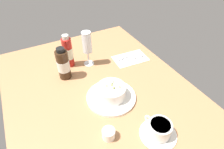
{
  "coord_description": "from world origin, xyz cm",
  "views": [
    {
      "loc": [
        -59.21,
        24.73,
        63.67
      ],
      "look_at": [
        -1.78,
        -5.7,
        8.77
      ],
      "focal_mm": 30.21,
      "sensor_mm": 36.0,
      "label": 1
    }
  ],
  "objects_px": {
    "sauce_bottle_brown": "(63,64)",
    "porridge_bowl": "(111,93)",
    "wine_glass": "(87,44)",
    "coffee_cup": "(159,130)",
    "creamer_jug": "(109,134)",
    "cutlery_setting": "(130,58)",
    "sauce_bottle_red": "(68,52)"
  },
  "relations": [
    {
      "from": "cutlery_setting",
      "to": "creamer_jug",
      "type": "height_order",
      "value": "creamer_jug"
    },
    {
      "from": "wine_glass",
      "to": "sauce_bottle_red",
      "type": "relative_size",
      "value": 1.06
    },
    {
      "from": "coffee_cup",
      "to": "wine_glass",
      "type": "xyz_separation_m",
      "value": [
        0.54,
        0.06,
        0.1
      ]
    },
    {
      "from": "coffee_cup",
      "to": "sauce_bottle_red",
      "type": "relative_size",
      "value": 0.77
    },
    {
      "from": "sauce_bottle_red",
      "to": "porridge_bowl",
      "type": "bearing_deg",
      "value": -165.35
    },
    {
      "from": "creamer_jug",
      "to": "sauce_bottle_brown",
      "type": "distance_m",
      "value": 0.42
    },
    {
      "from": "sauce_bottle_red",
      "to": "coffee_cup",
      "type": "bearing_deg",
      "value": -164.94
    },
    {
      "from": "porridge_bowl",
      "to": "cutlery_setting",
      "type": "relative_size",
      "value": 1.11
    },
    {
      "from": "creamer_jug",
      "to": "wine_glass",
      "type": "relative_size",
      "value": 0.29
    },
    {
      "from": "cutlery_setting",
      "to": "wine_glass",
      "type": "xyz_separation_m",
      "value": [
        0.07,
        0.23,
        0.12
      ]
    },
    {
      "from": "sauce_bottle_brown",
      "to": "porridge_bowl",
      "type": "bearing_deg",
      "value": -150.18
    },
    {
      "from": "sauce_bottle_red",
      "to": "sauce_bottle_brown",
      "type": "bearing_deg",
      "value": 149.0
    },
    {
      "from": "porridge_bowl",
      "to": "sauce_bottle_brown",
      "type": "distance_m",
      "value": 0.28
    },
    {
      "from": "coffee_cup",
      "to": "sauce_bottle_brown",
      "type": "height_order",
      "value": "sauce_bottle_brown"
    },
    {
      "from": "coffee_cup",
      "to": "sauce_bottle_brown",
      "type": "bearing_deg",
      "value": 22.98
    },
    {
      "from": "porridge_bowl",
      "to": "creamer_jug",
      "type": "relative_size",
      "value": 3.94
    },
    {
      "from": "porridge_bowl",
      "to": "wine_glass",
      "type": "distance_m",
      "value": 0.31
    },
    {
      "from": "sauce_bottle_brown",
      "to": "wine_glass",
      "type": "bearing_deg",
      "value": -71.8
    },
    {
      "from": "porridge_bowl",
      "to": "coffee_cup",
      "type": "xyz_separation_m",
      "value": [
        -0.25,
        -0.07,
        -0.0
      ]
    },
    {
      "from": "sauce_bottle_brown",
      "to": "sauce_bottle_red",
      "type": "bearing_deg",
      "value": -31.0
    },
    {
      "from": "wine_glass",
      "to": "creamer_jug",
      "type": "bearing_deg",
      "value": 166.46
    },
    {
      "from": "coffee_cup",
      "to": "sauce_bottle_brown",
      "type": "relative_size",
      "value": 0.82
    },
    {
      "from": "porridge_bowl",
      "to": "sauce_bottle_brown",
      "type": "relative_size",
      "value": 1.29
    },
    {
      "from": "cutlery_setting",
      "to": "coffee_cup",
      "type": "height_order",
      "value": "coffee_cup"
    },
    {
      "from": "porridge_bowl",
      "to": "sauce_bottle_red",
      "type": "xyz_separation_m",
      "value": [
        0.33,
        0.09,
        0.05
      ]
    },
    {
      "from": "porridge_bowl",
      "to": "cutlery_setting",
      "type": "bearing_deg",
      "value": -47.01
    },
    {
      "from": "wine_glass",
      "to": "sauce_bottle_brown",
      "type": "height_order",
      "value": "wine_glass"
    },
    {
      "from": "coffee_cup",
      "to": "creamer_jug",
      "type": "distance_m",
      "value": 0.19
    },
    {
      "from": "creamer_jug",
      "to": "sauce_bottle_red",
      "type": "xyz_separation_m",
      "value": [
        0.5,
        -0.01,
        0.06
      ]
    },
    {
      "from": "sauce_bottle_brown",
      "to": "creamer_jug",
      "type": "bearing_deg",
      "value": -174.75
    },
    {
      "from": "cutlery_setting",
      "to": "coffee_cup",
      "type": "distance_m",
      "value": 0.5
    },
    {
      "from": "cutlery_setting",
      "to": "coffee_cup",
      "type": "relative_size",
      "value": 1.41
    }
  ]
}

